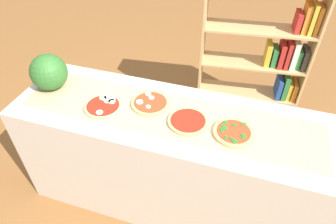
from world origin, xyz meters
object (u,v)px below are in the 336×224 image
Objects in this scene: bookshelf at (268,67)px; pizza_spinach_3 at (233,133)px; pizza_plain_2 at (188,121)px; watermelon at (49,72)px; pizza_mozzarella_1 at (150,103)px; pizza_mozzarella_0 at (103,106)px.

pizza_spinach_3 is at bearing -97.89° from bookshelf.
pizza_spinach_3 is at bearing -2.81° from pizza_plain_2.
watermelon is at bearing 176.26° from pizza_plain_2.
pizza_spinach_3 is 1.29m from watermelon.
bookshelf reaches higher than pizza_mozzarella_1.
watermelon is at bearing -141.72° from bookshelf.
pizza_spinach_3 is at bearing -3.54° from watermelon.
pizza_plain_2 is 0.28m from pizza_spinach_3.
bookshelf reaches higher than watermelon.
pizza_plain_2 is at bearing -110.37° from bookshelf.
bookshelf is (1.01, 1.24, -0.26)m from pizza_mozzarella_0.
pizza_plain_2 is at bearing 2.85° from pizza_mozzarella_0.
pizza_mozzarella_1 is at bearing 2.44° from watermelon.
pizza_mozzarella_0 is at bearing -156.01° from pizza_mozzarella_1.
pizza_mozzarella_0 is at bearing -11.96° from watermelon.
pizza_mozzarella_1 is (0.28, 0.12, -0.00)m from pizza_mozzarella_0.
pizza_spinach_3 is at bearing -11.09° from pizza_mozzarella_1.
pizza_mozzarella_1 is at bearing 161.11° from pizza_plain_2.
pizza_mozzarella_1 is 1.03× the size of pizza_plain_2.
pizza_mozzarella_0 is at bearing -179.03° from pizza_spinach_3.
bookshelf is (1.45, 1.14, -0.37)m from watermelon.
pizza_plain_2 is at bearing -3.74° from watermelon.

